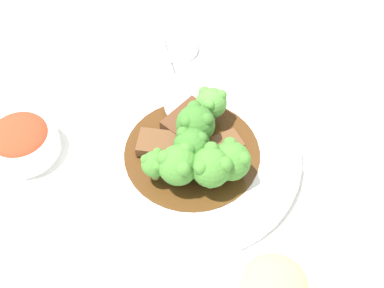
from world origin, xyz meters
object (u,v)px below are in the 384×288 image
at_px(side_bowl_kimchi, 21,140).
at_px(broccoli_floret_4, 211,103).
at_px(broccoli_floret_0, 196,124).
at_px(serving_spoon, 179,99).
at_px(broccoli_floret_3, 211,167).
at_px(beef_strip_2, 185,118).
at_px(broccoli_floret_1, 192,146).
at_px(beef_strip_0, 220,147).
at_px(beef_strip_1, 161,144).
at_px(broccoli_floret_5, 154,164).
at_px(broccoli_floret_6, 231,160).
at_px(broccoli_floret_2, 178,165).
at_px(main_plate, 192,155).
at_px(sauce_dish, 179,47).

bearing_deg(side_bowl_kimchi, broccoli_floret_4, 153.99).
xyz_separation_m(broccoli_floret_0, serving_spoon, (-0.02, -0.07, -0.03)).
bearing_deg(broccoli_floret_3, side_bowl_kimchi, -49.79).
relative_size(beef_strip_2, broccoli_floret_1, 1.23).
xyz_separation_m(beef_strip_2, serving_spoon, (-0.01, -0.04, -0.00)).
bearing_deg(beef_strip_0, beef_strip_1, -38.01).
height_order(beef_strip_0, side_bowl_kimchi, side_bowl_kimchi).
xyz_separation_m(beef_strip_0, broccoli_floret_5, (0.09, -0.01, 0.02)).
bearing_deg(beef_strip_2, broccoli_floret_3, 72.95).
bearing_deg(broccoli_floret_6, broccoli_floret_0, -86.08).
bearing_deg(broccoli_floret_2, beef_strip_2, -129.70).
relative_size(broccoli_floret_3, broccoli_floret_5, 1.35).
bearing_deg(broccoli_floret_1, serving_spoon, -115.03).
xyz_separation_m(beef_strip_1, broccoli_floret_0, (-0.04, 0.02, 0.03)).
bearing_deg(beef_strip_1, beef_strip_0, 141.99).
distance_m(broccoli_floret_3, broccoli_floret_4, 0.11).
bearing_deg(broccoli_floret_3, broccoli_floret_5, -42.83).
xyz_separation_m(broccoli_floret_3, broccoli_floret_6, (-0.03, 0.00, -0.01)).
distance_m(broccoli_floret_0, broccoli_floret_2, 0.07).
height_order(main_plate, broccoli_floret_0, broccoli_floret_0).
bearing_deg(broccoli_floret_5, side_bowl_kimchi, -52.35).
height_order(main_plate, broccoli_floret_6, broccoli_floret_6).
bearing_deg(broccoli_floret_5, serving_spoon, -137.44).
bearing_deg(serving_spoon, broccoli_floret_0, 73.61).
height_order(main_plate, broccoli_floret_3, broccoli_floret_3).
relative_size(broccoli_floret_0, sauce_dish, 0.99).
relative_size(broccoli_floret_0, side_bowl_kimchi, 0.61).
distance_m(beef_strip_0, beef_strip_1, 0.08).
bearing_deg(beef_strip_1, broccoli_floret_1, 114.94).
height_order(beef_strip_0, broccoli_floret_3, broccoli_floret_3).
bearing_deg(broccoli_floret_1, sauce_dish, -120.05).
height_order(broccoli_floret_0, broccoli_floret_6, broccoli_floret_0).
bearing_deg(broccoli_floret_2, broccoli_floret_4, -147.69).
xyz_separation_m(serving_spoon, sauce_dish, (-0.07, -0.10, -0.02)).
bearing_deg(broccoli_floret_6, beef_strip_0, -108.67).
height_order(broccoli_floret_3, broccoli_floret_6, broccoli_floret_3).
relative_size(beef_strip_1, broccoli_floret_1, 1.21).
height_order(broccoli_floret_2, serving_spoon, broccoli_floret_2).
bearing_deg(broccoli_floret_2, sauce_dish, -124.26).
relative_size(main_plate, beef_strip_2, 4.11).
xyz_separation_m(beef_strip_1, serving_spoon, (-0.06, -0.05, -0.00)).
height_order(broccoli_floret_0, broccoli_floret_4, broccoli_floret_0).
relative_size(broccoli_floret_1, broccoli_floret_2, 0.97).
bearing_deg(beef_strip_1, broccoli_floret_4, -178.24).
bearing_deg(beef_strip_0, broccoli_floret_3, 40.31).
bearing_deg(main_plate, side_bowl_kimchi, -39.02).
distance_m(broccoli_floret_0, sauce_dish, 0.20).
relative_size(beef_strip_2, broccoli_floret_2, 1.19).
bearing_deg(beef_strip_0, main_plate, -32.20).
height_order(beef_strip_2, broccoli_floret_6, broccoli_floret_6).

